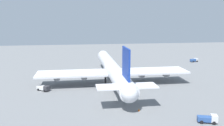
% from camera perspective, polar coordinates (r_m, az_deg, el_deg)
% --- Properties ---
extents(ground_plane, '(289.56, 289.56, 0.00)m').
position_cam_1_polar(ground_plane, '(99.90, -0.00, -4.52)').
color(ground_plane, slate).
extents(cargo_airplane, '(72.39, 59.97, 17.81)m').
position_cam_1_polar(cargo_airplane, '(97.94, 0.05, -1.41)').
color(cargo_airplane, silver).
rests_on(cargo_airplane, ground_plane).
extents(pushback_tractor, '(3.60, 5.39, 2.05)m').
position_cam_1_polar(pushback_tractor, '(153.15, 19.01, 0.68)').
color(pushback_tractor, silver).
rests_on(pushback_tractor, ground_plane).
extents(cargo_loader, '(3.43, 5.14, 2.19)m').
position_cam_1_polar(cargo_loader, '(66.85, 21.96, -12.22)').
color(cargo_loader, silver).
rests_on(cargo_loader, ground_plane).
extents(maintenance_van, '(4.79, 5.22, 2.04)m').
position_cam_1_polar(maintenance_van, '(91.27, -15.99, -5.72)').
color(maintenance_van, '#333338').
rests_on(maintenance_van, ground_plane).
extents(safety_cone_nose, '(0.58, 0.58, 0.83)m').
position_cam_1_polar(safety_cone_nose, '(131.46, -1.35, -0.62)').
color(safety_cone_nose, orange).
rests_on(safety_cone_nose, ground_plane).
extents(safety_cone_tail, '(0.54, 0.54, 0.78)m').
position_cam_1_polar(safety_cone_tail, '(70.01, 6.44, -11.04)').
color(safety_cone_tail, orange).
rests_on(safety_cone_tail, ground_plane).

